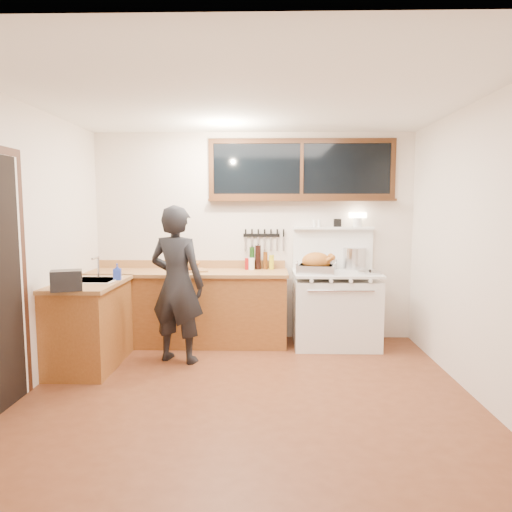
{
  "coord_description": "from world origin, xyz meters",
  "views": [
    {
      "loc": [
        0.16,
        -4.03,
        1.67
      ],
      "look_at": [
        0.05,
        0.85,
        1.15
      ],
      "focal_mm": 32.0,
      "sensor_mm": 36.0,
      "label": 1
    }
  ],
  "objects_px": {
    "roast_turkey": "(317,265)",
    "cutting_board": "(190,267)",
    "man": "(177,284)",
    "vintage_stove": "(335,307)"
  },
  "relations": [
    {
      "from": "roast_turkey",
      "to": "cutting_board",
      "type": "bearing_deg",
      "value": 175.68
    },
    {
      "from": "man",
      "to": "cutting_board",
      "type": "distance_m",
      "value": 0.63
    },
    {
      "from": "man",
      "to": "roast_turkey",
      "type": "relative_size",
      "value": 3.46
    },
    {
      "from": "man",
      "to": "cutting_board",
      "type": "xyz_separation_m",
      "value": [
        0.04,
        0.62,
        0.11
      ]
    },
    {
      "from": "man",
      "to": "cutting_board",
      "type": "relative_size",
      "value": 3.63
    },
    {
      "from": "cutting_board",
      "to": "roast_turkey",
      "type": "distance_m",
      "value": 1.52
    },
    {
      "from": "roast_turkey",
      "to": "man",
      "type": "bearing_deg",
      "value": -161.82
    },
    {
      "from": "vintage_stove",
      "to": "cutting_board",
      "type": "distance_m",
      "value": 1.83
    },
    {
      "from": "vintage_stove",
      "to": "cutting_board",
      "type": "xyz_separation_m",
      "value": [
        -1.77,
        0.0,
        0.48
      ]
    },
    {
      "from": "roast_turkey",
      "to": "vintage_stove",
      "type": "bearing_deg",
      "value": 24.33
    }
  ]
}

